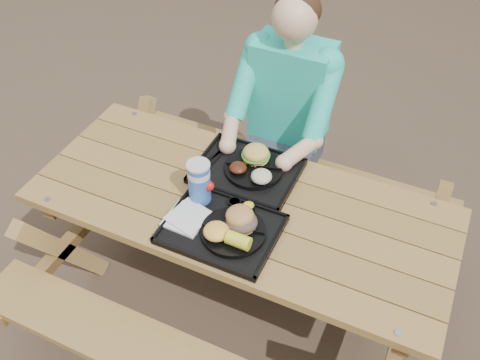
% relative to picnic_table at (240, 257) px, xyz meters
% --- Properties ---
extents(ground, '(60.00, 60.00, 0.00)m').
position_rel_picnic_table_xyz_m(ground, '(0.00, 0.00, -0.38)').
color(ground, '#999999').
rests_on(ground, ground).
extents(picnic_table, '(1.80, 1.49, 0.75)m').
position_rel_picnic_table_xyz_m(picnic_table, '(0.00, 0.00, 0.00)').
color(picnic_table, '#999999').
rests_on(picnic_table, ground).
extents(tray_near, '(0.45, 0.35, 0.02)m').
position_rel_picnic_table_xyz_m(tray_near, '(0.00, -0.18, 0.39)').
color(tray_near, black).
rests_on(tray_near, picnic_table).
extents(tray_far, '(0.45, 0.35, 0.02)m').
position_rel_picnic_table_xyz_m(tray_far, '(-0.05, 0.18, 0.39)').
color(tray_far, black).
rests_on(tray_far, picnic_table).
extents(plate_near, '(0.26, 0.26, 0.02)m').
position_rel_picnic_table_xyz_m(plate_near, '(0.06, -0.18, 0.41)').
color(plate_near, black).
rests_on(plate_near, tray_near).
extents(plate_far, '(0.26, 0.26, 0.02)m').
position_rel_picnic_table_xyz_m(plate_far, '(-0.02, 0.19, 0.41)').
color(plate_far, black).
rests_on(plate_far, tray_far).
extents(napkin_stack, '(0.16, 0.16, 0.02)m').
position_rel_picnic_table_xyz_m(napkin_stack, '(-0.15, -0.20, 0.40)').
color(napkin_stack, silver).
rests_on(napkin_stack, tray_near).
extents(soda_cup, '(0.09, 0.09, 0.19)m').
position_rel_picnic_table_xyz_m(soda_cup, '(-0.15, -0.07, 0.49)').
color(soda_cup, '#174BAD').
rests_on(soda_cup, tray_near).
extents(condiment_bbq, '(0.05, 0.05, 0.03)m').
position_rel_picnic_table_xyz_m(condiment_bbq, '(-0.00, -0.05, 0.41)').
color(condiment_bbq, black).
rests_on(condiment_bbq, tray_near).
extents(condiment_mustard, '(0.05, 0.05, 0.03)m').
position_rel_picnic_table_xyz_m(condiment_mustard, '(0.06, -0.05, 0.41)').
color(condiment_mustard, yellow).
rests_on(condiment_mustard, tray_near).
extents(sandwich, '(0.12, 0.12, 0.12)m').
position_rel_picnic_table_xyz_m(sandwich, '(0.08, -0.15, 0.48)').
color(sandwich, '#BB8142').
rests_on(sandwich, plate_near).
extents(mac_cheese, '(0.10, 0.10, 0.05)m').
position_rel_picnic_table_xyz_m(mac_cheese, '(0.01, -0.24, 0.44)').
color(mac_cheese, yellow).
rests_on(mac_cheese, plate_near).
extents(corn_cob, '(0.10, 0.10, 0.06)m').
position_rel_picnic_table_xyz_m(corn_cob, '(0.11, -0.24, 0.44)').
color(corn_cob, yellow).
rests_on(corn_cob, plate_near).
extents(cutlery_far, '(0.04, 0.15, 0.01)m').
position_rel_picnic_table_xyz_m(cutlery_far, '(-0.21, 0.17, 0.40)').
color(cutlery_far, black).
rests_on(cutlery_far, tray_far).
extents(burger, '(0.12, 0.12, 0.11)m').
position_rel_picnic_table_xyz_m(burger, '(-0.03, 0.24, 0.47)').
color(burger, gold).
rests_on(burger, plate_far).
extents(baked_beans, '(0.08, 0.08, 0.04)m').
position_rel_picnic_table_xyz_m(baked_beans, '(-0.07, 0.14, 0.43)').
color(baked_beans, '#481D0E').
rests_on(baked_beans, plate_far).
extents(potato_salad, '(0.09, 0.09, 0.05)m').
position_rel_picnic_table_xyz_m(potato_salad, '(0.05, 0.12, 0.44)').
color(potato_salad, beige).
rests_on(potato_salad, plate_far).
extents(diner, '(0.48, 0.84, 1.28)m').
position_rel_picnic_table_xyz_m(diner, '(-0.05, 0.68, 0.27)').
color(diner, '#1BBAC1').
rests_on(diner, ground).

